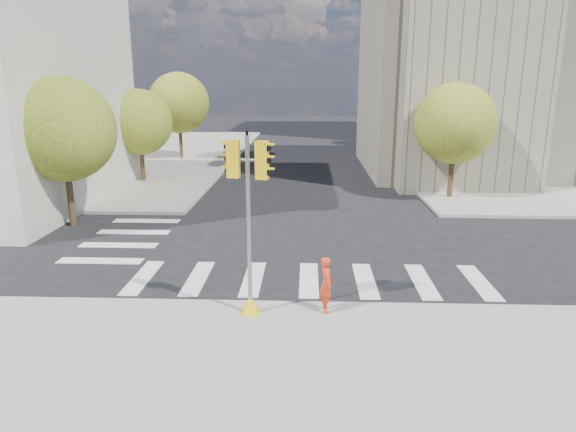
{
  "coord_description": "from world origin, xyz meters",
  "views": [
    {
      "loc": [
        -0.18,
        -17.42,
        6.16
      ],
      "look_at": [
        -0.77,
        -1.95,
        2.1
      ],
      "focal_mm": 32.0,
      "sensor_mm": 36.0,
      "label": 1
    }
  ],
  "objects_px": {
    "traffic_signal": "(249,239)",
    "photographer": "(326,284)",
    "lamp_far": "(403,101)",
    "lamp_near": "(446,109)"
  },
  "relations": [
    {
      "from": "lamp_far",
      "to": "lamp_near",
      "type": "bearing_deg",
      "value": -90.0
    },
    {
      "from": "photographer",
      "to": "traffic_signal",
      "type": "bearing_deg",
      "value": 87.3
    },
    {
      "from": "traffic_signal",
      "to": "photographer",
      "type": "xyz_separation_m",
      "value": [
        2.03,
        0.2,
        -1.3
      ]
    },
    {
      "from": "lamp_far",
      "to": "traffic_signal",
      "type": "height_order",
      "value": "lamp_far"
    },
    {
      "from": "traffic_signal",
      "to": "photographer",
      "type": "bearing_deg",
      "value": 19.22
    },
    {
      "from": "lamp_near",
      "to": "photographer",
      "type": "bearing_deg",
      "value": -112.33
    },
    {
      "from": "lamp_near",
      "to": "lamp_far",
      "type": "distance_m",
      "value": 14.0
    },
    {
      "from": "lamp_far",
      "to": "photographer",
      "type": "xyz_separation_m",
      "value": [
        -7.64,
        -32.6,
        -3.66
      ]
    },
    {
      "from": "traffic_signal",
      "to": "photographer",
      "type": "relative_size",
      "value": 3.16
    },
    {
      "from": "lamp_far",
      "to": "photographer",
      "type": "distance_m",
      "value": 33.68
    }
  ]
}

